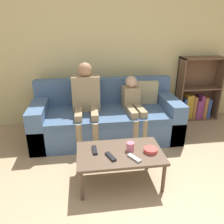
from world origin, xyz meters
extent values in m
cube|color=beige|center=(0.00, 2.51, 1.30)|extent=(12.00, 0.06, 2.60)
cube|color=#4C6B93|center=(0.04, 1.83, 0.18)|extent=(2.18, 0.92, 0.35)
cube|color=#466288|center=(0.04, 1.74, 0.40)|extent=(1.74, 0.74, 0.10)
cube|color=#4C6B93|center=(0.04, 2.19, 0.66)|extent=(2.18, 0.18, 0.40)
cube|color=#4C6B93|center=(-0.94, 1.83, 0.31)|extent=(0.22, 0.92, 0.61)
cube|color=#4C6B93|center=(1.02, 1.83, 0.31)|extent=(0.22, 0.92, 0.61)
cube|color=tan|center=(0.71, 2.04, 0.63)|extent=(0.36, 0.12, 0.36)
cube|color=brown|center=(1.41, 2.33, 0.57)|extent=(0.02, 0.28, 1.13)
cube|color=brown|center=(2.14, 2.33, 0.57)|extent=(0.02, 0.28, 1.13)
cube|color=brown|center=(1.78, 2.45, 0.57)|extent=(0.76, 0.02, 1.13)
cube|color=brown|center=(1.78, 2.33, 0.01)|extent=(0.76, 0.28, 0.02)
cube|color=brown|center=(1.78, 2.33, 0.59)|extent=(0.71, 0.28, 0.02)
cube|color=brown|center=(1.78, 2.33, 1.12)|extent=(0.76, 0.28, 0.02)
cube|color=#232328|center=(1.45, 2.31, 0.20)|extent=(0.06, 0.18, 0.35)
cube|color=#33519E|center=(1.51, 2.32, 0.22)|extent=(0.05, 0.22, 0.39)
cube|color=gold|center=(1.57, 2.31, 0.25)|extent=(0.06, 0.20, 0.44)
cube|color=gold|center=(1.64, 2.31, 0.25)|extent=(0.06, 0.16, 0.45)
cube|color=#B77542|center=(1.71, 2.31, 0.23)|extent=(0.06, 0.19, 0.41)
cube|color=#993D84|center=(1.78, 2.32, 0.19)|extent=(0.07, 0.23, 0.34)
cube|color=#993D84|center=(1.85, 2.31, 0.24)|extent=(0.06, 0.18, 0.43)
cube|color=#B77542|center=(1.92, 2.32, 0.22)|extent=(0.07, 0.22, 0.40)
cube|color=#33519E|center=(1.98, 2.32, 0.20)|extent=(0.06, 0.22, 0.36)
cylinder|color=brown|center=(-0.36, 0.53, 0.17)|extent=(0.04, 0.04, 0.35)
cylinder|color=brown|center=(0.50, 0.53, 0.17)|extent=(0.04, 0.04, 0.35)
cylinder|color=brown|center=(-0.36, 1.01, 0.17)|extent=(0.04, 0.04, 0.35)
cylinder|color=brown|center=(0.50, 1.01, 0.17)|extent=(0.04, 0.04, 0.35)
cube|color=brown|center=(0.07, 0.77, 0.36)|extent=(0.93, 0.56, 0.03)
cylinder|color=#9E8966|center=(-0.38, 1.39, 0.23)|extent=(0.09, 0.09, 0.45)
cylinder|color=#9E8966|center=(-0.16, 1.38, 0.23)|extent=(0.09, 0.09, 0.45)
cube|color=#9E8966|center=(-0.37, 1.62, 0.50)|extent=(0.11, 0.41, 0.09)
cube|color=#9E8966|center=(-0.15, 1.62, 0.50)|extent=(0.11, 0.41, 0.09)
cube|color=#9E8966|center=(-0.25, 1.87, 0.72)|extent=(0.41, 0.21, 0.52)
sphere|color=#A87A5B|center=(-0.25, 1.87, 1.07)|extent=(0.20, 0.20, 0.20)
cylinder|color=#9E8966|center=(0.39, 1.39, 0.23)|extent=(0.10, 0.10, 0.45)
cylinder|color=#9E8966|center=(0.53, 1.40, 0.23)|extent=(0.10, 0.10, 0.45)
cube|color=#9E8966|center=(0.37, 1.63, 0.50)|extent=(0.13, 0.41, 0.09)
cube|color=#9E8966|center=(0.51, 1.64, 0.50)|extent=(0.13, 0.41, 0.09)
cube|color=#9E8966|center=(0.42, 1.87, 0.62)|extent=(0.26, 0.22, 0.33)
sphere|color=#D1A889|center=(0.42, 1.87, 0.86)|extent=(0.17, 0.17, 0.17)
cylinder|color=pink|center=(0.19, 0.79, 0.43)|extent=(0.09, 0.09, 0.10)
cube|color=#B7B7BC|center=(0.19, 0.62, 0.39)|extent=(0.13, 0.17, 0.02)
cube|color=black|center=(-0.20, 0.83, 0.39)|extent=(0.06, 0.17, 0.02)
cube|color=black|center=(-0.04, 0.68, 0.39)|extent=(0.11, 0.18, 0.02)
cylinder|color=#DB4C47|center=(0.40, 0.73, 0.40)|extent=(0.15, 0.15, 0.05)
camera|label=1|loc=(-0.29, -1.23, 1.69)|focal=35.00mm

